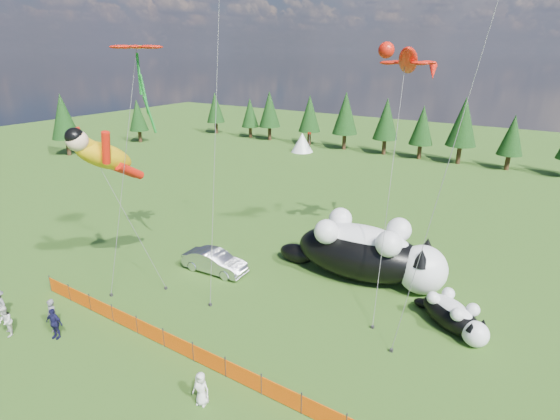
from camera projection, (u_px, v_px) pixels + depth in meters
ground at (219, 324)px, 23.93m from camera, size 160.00×160.00×0.00m
safety_fence at (178, 345)px, 21.39m from camera, size 22.06×0.06×1.10m
tree_line at (438, 131)px, 58.04m from camera, size 90.00×4.00×8.00m
festival_tents at (524, 170)px, 49.37m from camera, size 50.00×3.20×2.80m
cat_large at (367, 251)px, 28.03m from camera, size 11.37×4.66×4.11m
cat_small at (454, 315)px, 23.21m from camera, size 4.43×3.50×1.80m
car at (215, 262)px, 29.34m from camera, size 4.63×1.91×1.49m
spectator_a at (52, 317)px, 22.83m from camera, size 0.72×0.47×1.97m
spectator_b at (5, 321)px, 22.63m from camera, size 0.97×0.81×1.73m
spectator_c at (54, 323)px, 22.48m from camera, size 1.11×0.77×1.73m
spectator_e at (201, 389)px, 18.24m from camera, size 0.85×0.64×1.57m
superhero_kite at (104, 156)px, 24.69m from camera, size 4.87×5.03×10.76m
gecko_kite at (408, 61)px, 25.85m from camera, size 4.49×11.01×15.63m
flower_kite at (136, 50)px, 23.73m from camera, size 3.47×4.91×14.51m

